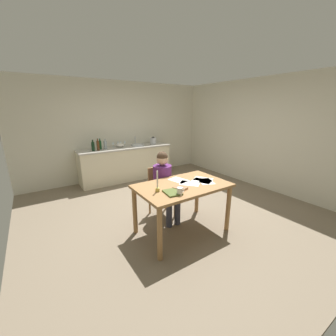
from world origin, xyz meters
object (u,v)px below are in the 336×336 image
at_px(dining_table, 182,192).
at_px(wine_glass_back_right, 113,143).
at_px(person_seated, 164,182).
at_px(chair_at_table, 160,189).
at_px(bottle_oil, 93,146).
at_px(bottle_wine_red, 100,145).
at_px(mixing_bowl, 120,145).
at_px(wine_glass_near_sink, 125,142).
at_px(sink_unit, 138,145).
at_px(bottle_vinegar, 98,145).
at_px(wine_glass_by_kettle, 121,142).
at_px(coffee_mug, 180,191).
at_px(stovetop_kettle, 153,141).
at_px(bottle_sauce, 105,145).
at_px(book_cookery, 172,192).
at_px(candlestick, 157,186).
at_px(book_magazine, 180,188).
at_px(wine_glass_back_left, 118,143).

bearing_deg(dining_table, wine_glass_back_right, 90.05).
distance_m(dining_table, person_seated, 0.52).
xyz_separation_m(chair_at_table, bottle_oil, (-0.59, 2.14, 0.52)).
relative_size(bottle_oil, bottle_wine_red, 1.01).
xyz_separation_m(mixing_bowl, wine_glass_near_sink, (0.17, 0.09, 0.06)).
height_order(sink_unit, bottle_vinegar, bottle_vinegar).
height_order(wine_glass_near_sink, wine_glass_by_kettle, same).
distance_m(coffee_mug, stovetop_kettle, 3.46).
xyz_separation_m(bottle_wine_red, bottle_sauce, (0.11, -0.07, -0.01)).
relative_size(mixing_bowl, wine_glass_by_kettle, 1.45).
distance_m(chair_at_table, wine_glass_near_sink, 2.44).
xyz_separation_m(dining_table, person_seated, (0.01, 0.52, 0.00)).
bearing_deg(wine_glass_by_kettle, dining_table, -93.91).
bearing_deg(book_cookery, wine_glass_by_kettle, 88.20).
bearing_deg(bottle_sauce, bottle_wine_red, 145.64).
xyz_separation_m(dining_table, sink_unit, (0.64, 2.89, 0.25)).
height_order(candlestick, stovetop_kettle, stovetop_kettle).
xyz_separation_m(coffee_mug, mixing_bowl, (0.41, 3.23, 0.11)).
height_order(book_cookery, bottle_wine_red, bottle_wine_red).
distance_m(book_cookery, sink_unit, 3.23).
bearing_deg(wine_glass_back_right, coffee_mug, -94.39).
bearing_deg(chair_at_table, wine_glass_by_kettle, 85.34).
bearing_deg(wine_glass_back_right, bottle_sauce, -145.49).
bearing_deg(sink_unit, person_seated, -105.06).
height_order(bottle_wine_red, bottle_sauce, bottle_wine_red).
height_order(coffee_mug, book_magazine, coffee_mug).
bearing_deg(mixing_bowl, sink_unit, -6.69).
bearing_deg(book_magazine, coffee_mug, -146.63).
relative_size(bottle_wine_red, wine_glass_by_kettle, 1.74).
height_order(sink_unit, mixing_bowl, sink_unit).
xyz_separation_m(bottle_oil, wine_glass_back_right, (0.58, 0.23, -0.01)).
relative_size(dining_table, bottle_sauce, 5.47).
height_order(chair_at_table, mixing_bowl, mixing_bowl).
bearing_deg(mixing_bowl, chair_at_table, -93.51).
bearing_deg(wine_glass_by_kettle, bottle_sauce, -159.10).
distance_m(bottle_vinegar, stovetop_kettle, 1.59).
height_order(chair_at_table, stovetop_kettle, stovetop_kettle).
height_order(wine_glass_by_kettle, wine_glass_back_left, same).
bearing_deg(wine_glass_near_sink, book_cookery, -101.24).
height_order(coffee_mug, mixing_bowl, mixing_bowl).
height_order(candlestick, bottle_vinegar, bottle_vinegar).
relative_size(bottle_vinegar, bottle_wine_red, 1.08).
distance_m(candlestick, wine_glass_back_right, 3.09).
relative_size(dining_table, wine_glass_back_left, 8.99).
height_order(bottle_sauce, stovetop_kettle, bottle_sauce).
bearing_deg(bottle_sauce, sink_unit, 2.21).
height_order(person_seated, candlestick, person_seated).
height_order(person_seated, wine_glass_back_left, person_seated).
bearing_deg(wine_glass_near_sink, bottle_wine_red, -171.26).
relative_size(person_seated, book_magazine, 6.66).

